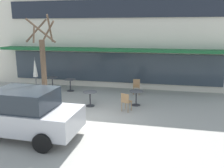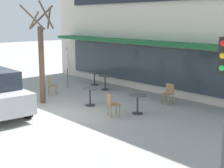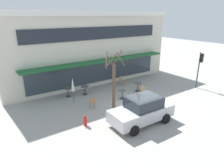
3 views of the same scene
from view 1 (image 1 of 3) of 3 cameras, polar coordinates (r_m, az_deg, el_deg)
The scene contains 12 objects.
ground_plane at distance 10.29m, azimuth -7.32°, elevation -8.76°, with size 80.00×80.00×0.00m, color #9E9B93.
building_facade at distance 19.22m, azimuth 2.45°, elevation 12.18°, with size 17.21×9.10×6.99m.
cafe_table_near_wall at distance 15.93m, azimuth -14.14°, elevation 0.78°, with size 0.70×0.70×0.76m.
cafe_table_streetside at distance 15.02m, azimuth -10.01°, elevation 0.24°, with size 0.70×0.70×0.76m.
cafe_table_by_tree at distance 12.08m, azimuth 5.84°, elevation -2.80°, with size 0.70×0.70×0.76m.
cafe_table_mid_patio at distance 11.94m, azimuth -5.28°, elevation -2.97°, with size 0.70×0.70×0.76m.
patio_umbrella_green_folded at distance 14.41m, azimuth -18.03°, elevation 3.76°, with size 0.28×0.28×2.20m.
cafe_chair_0 at distance 14.16m, azimuth 5.90°, elevation -0.37°, with size 0.44×0.44×0.89m.
cafe_chair_1 at distance 12.97m, azimuth -17.94°, elevation -2.21°, with size 0.50×0.50×0.89m.
cafe_chair_2 at distance 11.16m, azimuth 3.37°, elevation -4.05°, with size 0.51×0.51×0.89m.
parked_sedan at distance 9.12m, azimuth -20.72°, elevation -6.56°, with size 4.24×2.10×1.76m.
street_tree at distance 11.13m, azimuth -16.08°, elevation 3.41°, with size 1.54×1.55×4.42m.
Camera 1 is at (3.26, -8.98, 3.83)m, focal length 38.00 mm.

